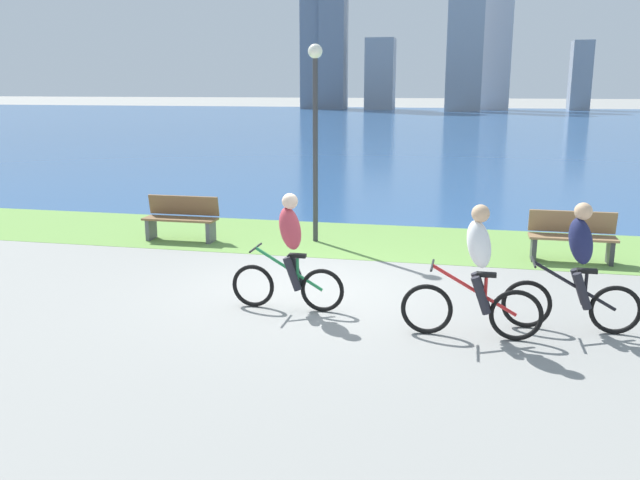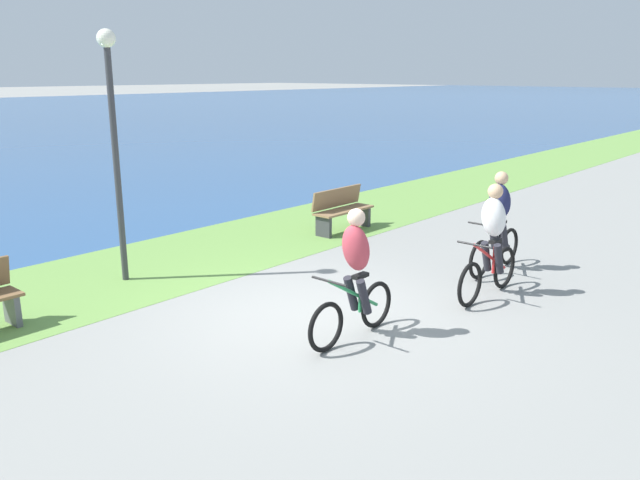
{
  "view_description": "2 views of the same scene",
  "coord_description": "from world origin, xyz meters",
  "px_view_note": "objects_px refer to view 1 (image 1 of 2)",
  "views": [
    {
      "loc": [
        2.18,
        -9.72,
        3.11
      ],
      "look_at": [
        0.11,
        -0.34,
        0.89
      ],
      "focal_mm": 37.92,
      "sensor_mm": 36.0,
      "label": 1
    },
    {
      "loc": [
        -6.09,
        -5.5,
        3.23
      ],
      "look_at": [
        0.05,
        -0.14,
        1.09
      ],
      "focal_mm": 35.76,
      "sensor_mm": 36.0,
      "label": 2
    }
  ],
  "objects_px": {
    "cyclist_distant_rear": "(577,268)",
    "bench_far_along_path": "(572,237)",
    "cyclist_lead": "(289,252)",
    "cyclist_trailing": "(476,273)",
    "bench_near_path": "(181,218)",
    "lamppost_tall": "(315,115)"
  },
  "relations": [
    {
      "from": "cyclist_trailing",
      "to": "bench_near_path",
      "type": "height_order",
      "value": "cyclist_trailing"
    },
    {
      "from": "cyclist_distant_rear",
      "to": "bench_far_along_path",
      "type": "distance_m",
      "value": 3.76
    },
    {
      "from": "cyclist_distant_rear",
      "to": "bench_far_along_path",
      "type": "bearing_deg",
      "value": 82.89
    },
    {
      "from": "cyclist_lead",
      "to": "bench_far_along_path",
      "type": "height_order",
      "value": "cyclist_lead"
    },
    {
      "from": "cyclist_trailing",
      "to": "bench_far_along_path",
      "type": "xyz_separation_m",
      "value": [
        1.71,
        4.22,
        -0.39
      ]
    },
    {
      "from": "cyclist_trailing",
      "to": "bench_far_along_path",
      "type": "distance_m",
      "value": 4.57
    },
    {
      "from": "cyclist_lead",
      "to": "cyclist_distant_rear",
      "type": "height_order",
      "value": "cyclist_distant_rear"
    },
    {
      "from": "bench_near_path",
      "to": "bench_far_along_path",
      "type": "relative_size",
      "value": 1.0
    },
    {
      "from": "cyclist_lead",
      "to": "bench_far_along_path",
      "type": "xyz_separation_m",
      "value": [
        4.24,
        3.66,
        -0.38
      ]
    },
    {
      "from": "lamppost_tall",
      "to": "bench_near_path",
      "type": "bearing_deg",
      "value": -169.74
    },
    {
      "from": "cyclist_distant_rear",
      "to": "lamppost_tall",
      "type": "distance_m",
      "value": 6.33
    },
    {
      "from": "bench_near_path",
      "to": "cyclist_lead",
      "type": "bearing_deg",
      "value": -48.74
    },
    {
      "from": "cyclist_trailing",
      "to": "bench_near_path",
      "type": "relative_size",
      "value": 1.17
    },
    {
      "from": "cyclist_lead",
      "to": "cyclist_distant_rear",
      "type": "xyz_separation_m",
      "value": [
        3.78,
        -0.05,
        0.0
      ]
    },
    {
      "from": "cyclist_lead",
      "to": "cyclist_trailing",
      "type": "relative_size",
      "value": 0.95
    },
    {
      "from": "bench_near_path",
      "to": "cyclist_trailing",
      "type": "bearing_deg",
      "value": -36.45
    },
    {
      "from": "cyclist_lead",
      "to": "bench_far_along_path",
      "type": "distance_m",
      "value": 5.62
    },
    {
      "from": "bench_far_along_path",
      "to": "lamppost_tall",
      "type": "relative_size",
      "value": 0.39
    },
    {
      "from": "cyclist_distant_rear",
      "to": "bench_near_path",
      "type": "height_order",
      "value": "cyclist_distant_rear"
    },
    {
      "from": "cyclist_lead",
      "to": "cyclist_distant_rear",
      "type": "distance_m",
      "value": 3.78
    },
    {
      "from": "cyclist_trailing",
      "to": "lamppost_tall",
      "type": "relative_size",
      "value": 0.45
    },
    {
      "from": "lamppost_tall",
      "to": "cyclist_distant_rear",
      "type": "bearing_deg",
      "value": -44.32
    }
  ]
}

